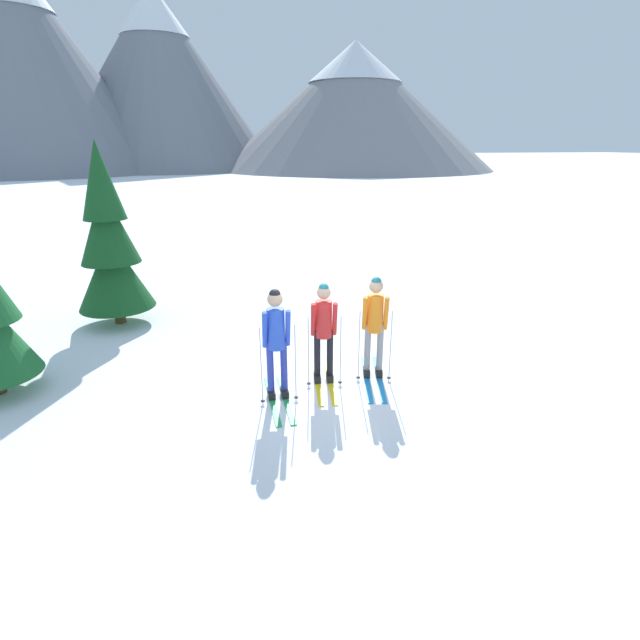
{
  "coord_description": "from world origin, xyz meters",
  "views": [
    {
      "loc": [
        -1.87,
        -7.2,
        3.92
      ],
      "look_at": [
        0.21,
        0.43,
        1.05
      ],
      "focal_mm": 27.3,
      "sensor_mm": 36.0,
      "label": 1
    }
  ],
  "objects_px": {
    "skier_in_blue": "(276,339)",
    "skier_in_red": "(324,327)",
    "skier_in_orange": "(375,323)",
    "pine_tree_mid": "(109,244)"
  },
  "relations": [
    {
      "from": "pine_tree_mid",
      "to": "skier_in_blue",
      "type": "bearing_deg",
      "value": -57.2
    },
    {
      "from": "skier_in_red",
      "to": "skier_in_orange",
      "type": "bearing_deg",
      "value": -3.83
    },
    {
      "from": "skier_in_red",
      "to": "skier_in_orange",
      "type": "xyz_separation_m",
      "value": [
        0.9,
        -0.06,
        0.01
      ]
    },
    {
      "from": "skier_in_blue",
      "to": "skier_in_orange",
      "type": "bearing_deg",
      "value": 10.0
    },
    {
      "from": "skier_in_blue",
      "to": "skier_in_orange",
      "type": "relative_size",
      "value": 1.01
    },
    {
      "from": "skier_in_red",
      "to": "skier_in_blue",
      "type": "bearing_deg",
      "value": -156.94
    },
    {
      "from": "skier_in_blue",
      "to": "pine_tree_mid",
      "type": "height_order",
      "value": "pine_tree_mid"
    },
    {
      "from": "skier_in_blue",
      "to": "skier_in_red",
      "type": "height_order",
      "value": "skier_in_blue"
    },
    {
      "from": "skier_in_red",
      "to": "skier_in_orange",
      "type": "relative_size",
      "value": 0.97
    },
    {
      "from": "skier_in_blue",
      "to": "skier_in_red",
      "type": "distance_m",
      "value": 0.95
    }
  ]
}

